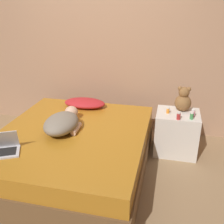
{
  "coord_description": "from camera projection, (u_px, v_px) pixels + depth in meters",
  "views": [
    {
      "loc": [
        1.04,
        -2.46,
        1.86
      ],
      "look_at": [
        0.41,
        0.24,
        0.67
      ],
      "focal_mm": 42.0,
      "sensor_mm": 36.0,
      "label": 1
    }
  ],
  "objects": [
    {
      "name": "bottle_red",
      "position": [
        179.0,
        116.0,
        3.09
      ],
      "size": [
        0.04,
        0.04,
        0.1
      ],
      "color": "#B72D2D",
      "rests_on": "nightstand"
    },
    {
      "name": "bottle_orange",
      "position": [
        168.0,
        110.0,
        3.26
      ],
      "size": [
        0.04,
        0.04,
        0.08
      ],
      "color": "orange",
      "rests_on": "nightstand"
    },
    {
      "name": "pillow",
      "position": [
        85.0,
        103.0,
        3.62
      ],
      "size": [
        0.57,
        0.33,
        0.11
      ],
      "color": "red",
      "rests_on": "bed"
    },
    {
      "name": "laptop",
      "position": [
        1.0,
        148.0,
        2.53
      ],
      "size": [
        0.4,
        0.35,
        0.22
      ],
      "rotation": [
        0.0,
        0.0,
        0.48
      ],
      "color": "silver",
      "rests_on": "bed"
    },
    {
      "name": "bed",
      "position": [
        73.0,
        150.0,
        3.05
      ],
      "size": [
        1.67,
        1.92,
        0.49
      ],
      "color": "brown",
      "rests_on": "ground_plane"
    },
    {
      "name": "bottle_pink",
      "position": [
        193.0,
        113.0,
        3.17
      ],
      "size": [
        0.05,
        0.05,
        0.09
      ],
      "color": "pink",
      "rests_on": "nightstand"
    },
    {
      "name": "ground_plane",
      "position": [
        75.0,
        168.0,
        3.15
      ],
      "size": [
        12.0,
        12.0,
        0.0
      ],
      "primitive_type": "plane",
      "color": "#937551"
    },
    {
      "name": "teddy_bear",
      "position": [
        183.0,
        100.0,
        3.3
      ],
      "size": [
        0.21,
        0.21,
        0.32
      ],
      "color": "brown",
      "rests_on": "nightstand"
    },
    {
      "name": "person_lying",
      "position": [
        63.0,
        122.0,
        2.96
      ],
      "size": [
        0.39,
        0.69,
        0.19
      ],
      "rotation": [
        0.0,
        0.0,
        0.04
      ],
      "color": "gray",
      "rests_on": "bed"
    },
    {
      "name": "wall_back",
      "position": [
        100.0,
        42.0,
        3.75
      ],
      "size": [
        8.0,
        0.06,
        2.6
      ],
      "color": "tan",
      "rests_on": "ground_plane"
    },
    {
      "name": "bottle_green",
      "position": [
        192.0,
        116.0,
        3.1
      ],
      "size": [
        0.04,
        0.04,
        0.09
      ],
      "color": "#3D8E4C",
      "rests_on": "nightstand"
    },
    {
      "name": "nightstand",
      "position": [
        176.0,
        133.0,
        3.39
      ],
      "size": [
        0.53,
        0.46,
        0.55
      ],
      "color": "silver",
      "rests_on": "ground_plane"
    }
  ]
}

